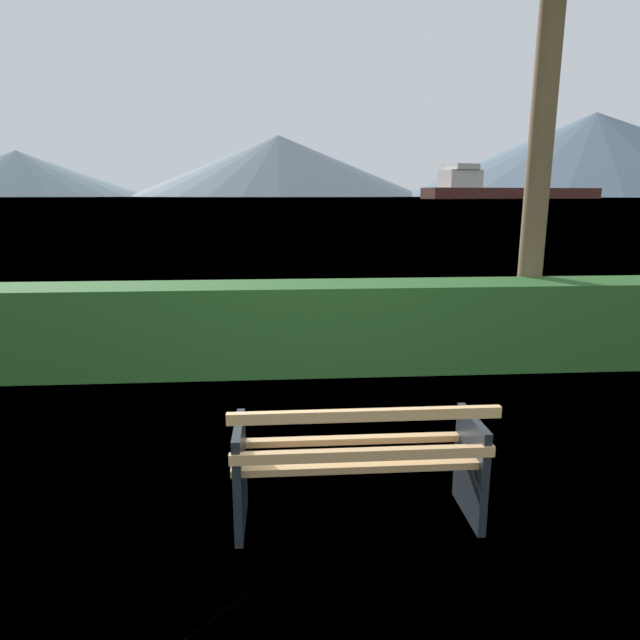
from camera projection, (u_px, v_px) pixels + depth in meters
ground_plane at (356, 517)px, 3.58m from camera, size 1400.00×1400.00×0.00m
water_surface at (280, 198)px, 301.32m from camera, size 620.00×620.00×0.00m
park_bench at (358, 462)px, 3.43m from camera, size 1.55×0.57×0.87m
hedge_row at (320, 327)px, 6.53m from camera, size 10.04×0.77×1.03m
cargo_ship_large at (501, 189)px, 269.86m from camera, size 95.29×35.75×16.01m
distant_hills at (416, 161)px, 553.27m from camera, size 874.76×404.20×79.61m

